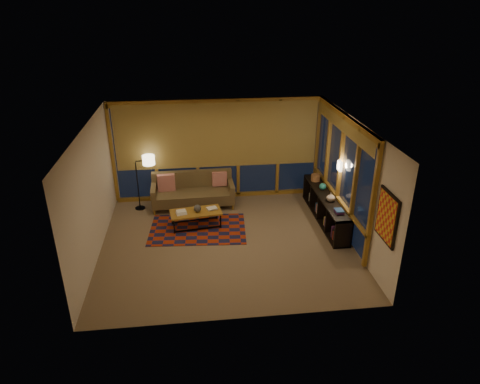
{
  "coord_description": "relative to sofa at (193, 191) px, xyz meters",
  "views": [
    {
      "loc": [
        -0.67,
        -8.21,
        5.01
      ],
      "look_at": [
        0.33,
        0.23,
        1.12
      ],
      "focal_mm": 32.0,
      "sensor_mm": 36.0,
      "label": 1
    }
  ],
  "objects": [
    {
      "name": "wall_sconce",
      "position": [
        3.32,
        -1.48,
        1.12
      ],
      "size": [
        0.12,
        0.18,
        0.22
      ],
      "primitive_type": null,
      "color": "#FFE9BE",
      "rests_on": "walls"
    },
    {
      "name": "pillow_left",
      "position": [
        -0.67,
        0.12,
        0.22
      ],
      "size": [
        0.46,
        0.19,
        0.45
      ],
      "primitive_type": null,
      "rotation": [
        0.0,
        0.0,
        0.1
      ],
      "color": "#B30609",
      "rests_on": "sofa"
    },
    {
      "name": "ceramic_pot",
      "position": [
        0.09,
        -1.12,
        0.06
      ],
      "size": [
        0.21,
        0.21,
        0.18
      ],
      "primitive_type": "sphere",
      "rotation": [
        0.0,
        0.0,
        0.18
      ],
      "color": "black",
      "rests_on": "coffee_table"
    },
    {
      "name": "floor",
      "position": [
        0.7,
        -1.93,
        -0.43
      ],
      "size": [
        5.5,
        5.0,
        0.01
      ],
      "primitive_type": "cube",
      "color": "brown",
      "rests_on": "ground"
    },
    {
      "name": "ceiling",
      "position": [
        0.7,
        -1.93,
        2.27
      ],
      "size": [
        5.5,
        5.0,
        0.01
      ],
      "primitive_type": "cube",
      "color": "silver",
      "rests_on": "walls"
    },
    {
      "name": "coffee_table",
      "position": [
        0.04,
        -1.11,
        -0.23
      ],
      "size": [
        1.26,
        0.7,
        0.4
      ],
      "primitive_type": null,
      "rotation": [
        0.0,
        0.0,
        0.14
      ],
      "color": "olive",
      "rests_on": "floor"
    },
    {
      "name": "vase",
      "position": [
        3.19,
        -1.47,
        0.35
      ],
      "size": [
        0.21,
        0.21,
        0.21
      ],
      "primitive_type": "imported",
      "rotation": [
        0.0,
        0.0,
        -0.04
      ],
      "color": "tan",
      "rests_on": "bookshelf"
    },
    {
      "name": "shelf_book_stack",
      "position": [
        3.19,
        -2.07,
        0.28
      ],
      "size": [
        0.22,
        0.28,
        0.07
      ],
      "primitive_type": null,
      "rotation": [
        0.0,
        0.0,
        0.2
      ],
      "color": "white",
      "rests_on": "bookshelf"
    },
    {
      "name": "wall_art",
      "position": [
        3.41,
        -3.78,
        1.02
      ],
      "size": [
        0.06,
        0.74,
        0.94
      ],
      "primitive_type": null,
      "color": "red",
      "rests_on": "walls"
    },
    {
      "name": "window_wall_back",
      "position": [
        0.7,
        0.5,
        0.92
      ],
      "size": [
        5.3,
        0.16,
        2.6
      ],
      "primitive_type": null,
      "color": "olive",
      "rests_on": "walls"
    },
    {
      "name": "teal_bowl",
      "position": [
        3.19,
        -0.82,
        0.33
      ],
      "size": [
        0.22,
        0.22,
        0.17
      ],
      "primitive_type": "sphere",
      "rotation": [
        0.0,
        0.0,
        0.31
      ],
      "color": "#248277",
      "rests_on": "bookshelf"
    },
    {
      "name": "window_wall_right",
      "position": [
        3.38,
        -1.33,
        0.92
      ],
      "size": [
        0.16,
        3.7,
        2.6
      ],
      "primitive_type": null,
      "color": "olive",
      "rests_on": "walls"
    },
    {
      "name": "area_rug",
      "position": [
        0.07,
        -1.25,
        -0.42
      ],
      "size": [
        2.34,
        1.66,
        0.01
      ],
      "primitive_type": "cube",
      "rotation": [
        0.0,
        0.0,
        -0.08
      ],
      "color": "#9D290D",
      "rests_on": "floor"
    },
    {
      "name": "pillow_right",
      "position": [
        0.71,
        0.24,
        0.19
      ],
      "size": [
        0.39,
        0.15,
        0.39
      ],
      "primitive_type": null,
      "rotation": [
        0.0,
        0.0,
        0.05
      ],
      "color": "#B30609",
      "rests_on": "sofa"
    },
    {
      "name": "book_stack_a",
      "position": [
        -0.29,
        -1.18,
        0.01
      ],
      "size": [
        0.29,
        0.25,
        0.07
      ],
      "primitive_type": null,
      "rotation": [
        0.0,
        0.0,
        0.21
      ],
      "color": "white",
      "rests_on": "coffee_table"
    },
    {
      "name": "walls",
      "position": [
        0.7,
        -1.93,
        0.92
      ],
      "size": [
        5.51,
        5.01,
        2.7
      ],
      "color": "#EEDFC8",
      "rests_on": "floor"
    },
    {
      "name": "bookshelf",
      "position": [
        3.19,
        -1.15,
        -0.09
      ],
      "size": [
        0.4,
        2.68,
        0.67
      ],
      "primitive_type": null,
      "color": "black",
      "rests_on": "floor"
    },
    {
      "name": "basket",
      "position": [
        3.17,
        -0.25,
        0.33
      ],
      "size": [
        0.24,
        0.24,
        0.17
      ],
      "primitive_type": "cylinder",
      "rotation": [
        0.0,
        0.0,
        0.04
      ],
      "color": "#AA6434",
      "rests_on": "bookshelf"
    },
    {
      "name": "book_stack_b",
      "position": [
        0.43,
        -1.03,
        -0.01
      ],
      "size": [
        0.28,
        0.25,
        0.05
      ],
      "primitive_type": null,
      "rotation": [
        0.0,
        0.0,
        0.31
      ],
      "color": "white",
      "rests_on": "coffee_table"
    },
    {
      "name": "floor_lamp",
      "position": [
        -1.38,
        0.03,
        0.28
      ],
      "size": [
        0.53,
        0.4,
        1.42
      ],
      "primitive_type": null,
      "rotation": [
        0.0,
        0.0,
        0.21
      ],
      "color": "black",
      "rests_on": "floor"
    },
    {
      "name": "sofa",
      "position": [
        0.0,
        0.0,
        0.0
      ],
      "size": [
        2.11,
        0.89,
        0.86
      ],
      "primitive_type": null,
      "rotation": [
        0.0,
        0.0,
        0.02
      ],
      "color": "brown",
      "rests_on": "floor"
    }
  ]
}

